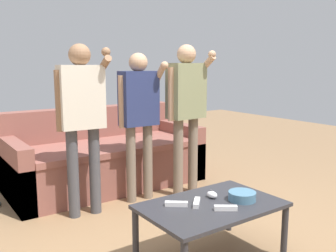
# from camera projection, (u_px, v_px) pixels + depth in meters

# --- Properties ---
(ground_plane) EXTENTS (12.00, 12.00, 0.00)m
(ground_plane) POSITION_uv_depth(u_px,v_px,m) (180.00, 246.00, 2.72)
(ground_plane) COLOR #93704C
(couch) EXTENTS (2.04, 0.94, 0.83)m
(couch) POSITION_uv_depth(u_px,v_px,m) (105.00, 158.00, 4.09)
(couch) COLOR brown
(couch) RESTS_ON ground
(coffee_table) EXTENTS (0.93, 0.60, 0.40)m
(coffee_table) POSITION_uv_depth(u_px,v_px,m) (211.00, 210.00, 2.48)
(coffee_table) COLOR #2D2D33
(coffee_table) RESTS_ON ground
(snack_bowl) EXTENTS (0.19, 0.19, 0.06)m
(snack_bowl) POSITION_uv_depth(u_px,v_px,m) (242.00, 196.00, 2.53)
(snack_bowl) COLOR teal
(snack_bowl) RESTS_ON coffee_table
(game_remote_nunchuk) EXTENTS (0.06, 0.09, 0.05)m
(game_remote_nunchuk) POSITION_uv_depth(u_px,v_px,m) (212.00, 195.00, 2.58)
(game_remote_nunchuk) COLOR white
(game_remote_nunchuk) RESTS_ON coffee_table
(player_left) EXTENTS (0.44, 0.31, 1.49)m
(player_left) POSITION_uv_depth(u_px,v_px,m) (82.00, 110.00, 3.15)
(player_left) COLOR #47474C
(player_left) RESTS_ON ground
(player_center) EXTENTS (0.42, 0.32, 1.42)m
(player_center) POSITION_uv_depth(u_px,v_px,m) (139.00, 109.00, 3.52)
(player_center) COLOR #756656
(player_center) RESTS_ON ground
(player_right) EXTENTS (0.46, 0.30, 1.51)m
(player_right) POSITION_uv_depth(u_px,v_px,m) (186.00, 102.00, 3.68)
(player_right) COLOR #756656
(player_right) RESTS_ON ground
(game_remote_wand_near) EXTENTS (0.14, 0.11, 0.03)m
(game_remote_wand_near) POSITION_uv_depth(u_px,v_px,m) (226.00, 208.00, 2.36)
(game_remote_wand_near) COLOR white
(game_remote_wand_near) RESTS_ON coffee_table
(game_remote_wand_far) EXTENTS (0.13, 0.13, 0.03)m
(game_remote_wand_far) POSITION_uv_depth(u_px,v_px,m) (197.00, 203.00, 2.45)
(game_remote_wand_far) COLOR white
(game_remote_wand_far) RESTS_ON coffee_table
(game_remote_wand_spare) EXTENTS (0.14, 0.12, 0.03)m
(game_remote_wand_spare) POSITION_uv_depth(u_px,v_px,m) (176.00, 204.00, 2.43)
(game_remote_wand_spare) COLOR white
(game_remote_wand_spare) RESTS_ON coffee_table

